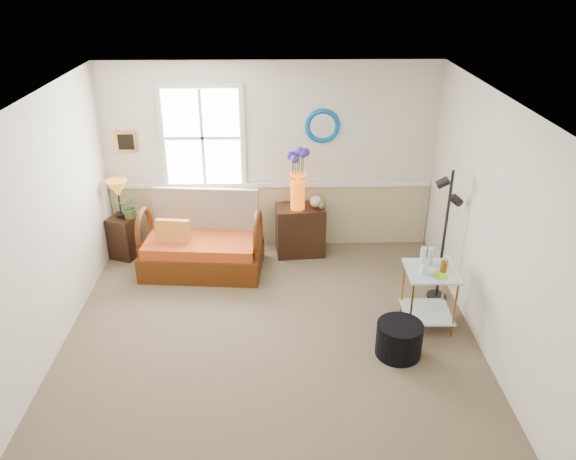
{
  "coord_description": "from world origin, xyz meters",
  "views": [
    {
      "loc": [
        0.08,
        -4.8,
        3.78
      ],
      "look_at": [
        0.2,
        0.65,
        1.11
      ],
      "focal_mm": 35.0,
      "sensor_mm": 36.0,
      "label": 1
    }
  ],
  "objects_px": {
    "loveseat": "(201,235)",
    "floor_lamp": "(444,237)",
    "side_table": "(428,298)",
    "ottoman": "(399,339)",
    "lamp_stand": "(124,237)",
    "cabinet": "(300,230)"
  },
  "relations": [
    {
      "from": "ottoman",
      "to": "floor_lamp",
      "type": "bearing_deg",
      "value": 57.49
    },
    {
      "from": "floor_lamp",
      "to": "loveseat",
      "type": "bearing_deg",
      "value": -172.89
    },
    {
      "from": "loveseat",
      "to": "cabinet",
      "type": "relative_size",
      "value": 2.2
    },
    {
      "from": "cabinet",
      "to": "ottoman",
      "type": "distance_m",
      "value": 2.46
    },
    {
      "from": "cabinet",
      "to": "floor_lamp",
      "type": "height_order",
      "value": "floor_lamp"
    },
    {
      "from": "lamp_stand",
      "to": "ottoman",
      "type": "height_order",
      "value": "lamp_stand"
    },
    {
      "from": "side_table",
      "to": "floor_lamp",
      "type": "bearing_deg",
      "value": 63.86
    },
    {
      "from": "lamp_stand",
      "to": "ottoman",
      "type": "xyz_separation_m",
      "value": [
        3.37,
        -2.22,
        -0.11
      ]
    },
    {
      "from": "cabinet",
      "to": "floor_lamp",
      "type": "relative_size",
      "value": 0.43
    },
    {
      "from": "floor_lamp",
      "to": "ottoman",
      "type": "bearing_deg",
      "value": -101.37
    },
    {
      "from": "loveseat",
      "to": "cabinet",
      "type": "height_order",
      "value": "loveseat"
    },
    {
      "from": "lamp_stand",
      "to": "side_table",
      "type": "bearing_deg",
      "value": -24.09
    },
    {
      "from": "loveseat",
      "to": "floor_lamp",
      "type": "bearing_deg",
      "value": -9.27
    },
    {
      "from": "cabinet",
      "to": "side_table",
      "type": "height_order",
      "value": "side_table"
    },
    {
      "from": "cabinet",
      "to": "ottoman",
      "type": "xyz_separation_m",
      "value": [
        0.94,
        -2.27,
        -0.17
      ]
    },
    {
      "from": "loveseat",
      "to": "side_table",
      "type": "xyz_separation_m",
      "value": [
        2.67,
        -1.3,
        -0.15
      ]
    },
    {
      "from": "lamp_stand",
      "to": "cabinet",
      "type": "xyz_separation_m",
      "value": [
        2.43,
        0.05,
        0.06
      ]
    },
    {
      "from": "side_table",
      "to": "ottoman",
      "type": "distance_m",
      "value": 0.69
    },
    {
      "from": "loveseat",
      "to": "cabinet",
      "type": "distance_m",
      "value": 1.39
    },
    {
      "from": "floor_lamp",
      "to": "lamp_stand",
      "type": "bearing_deg",
      "value": -174.38
    },
    {
      "from": "loveseat",
      "to": "floor_lamp",
      "type": "relative_size",
      "value": 0.94
    },
    {
      "from": "side_table",
      "to": "floor_lamp",
      "type": "relative_size",
      "value": 0.43
    }
  ]
}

